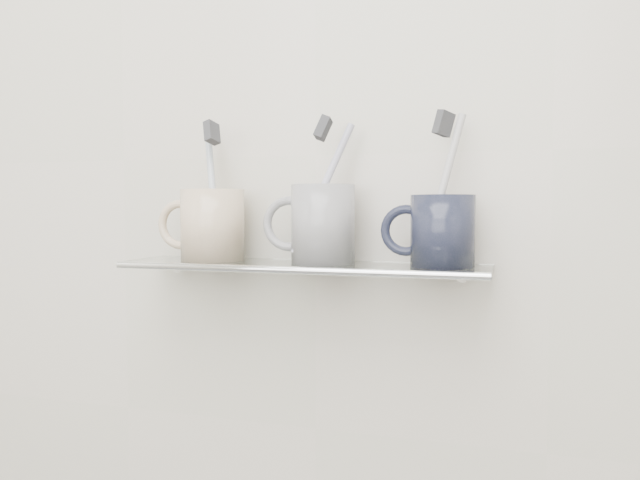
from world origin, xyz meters
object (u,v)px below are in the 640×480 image
at_px(mug_center, 323,224).
at_px(mug_right, 443,231).
at_px(mug_left, 213,225).
at_px(shelf_glass, 302,266).

xyz_separation_m(mug_center, mug_right, (0.16, 0.00, -0.01)).
bearing_deg(mug_left, mug_right, 10.64).
xyz_separation_m(shelf_glass, mug_center, (0.03, 0.00, 0.06)).
bearing_deg(mug_left, shelf_glass, 8.53).
distance_m(mug_center, mug_right, 0.16).
bearing_deg(shelf_glass, mug_left, 177.89).
distance_m(shelf_glass, mug_center, 0.06).
height_order(shelf_glass, mug_center, mug_center).
bearing_deg(mug_center, mug_right, 2.58).
height_order(shelf_glass, mug_right, mug_right).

